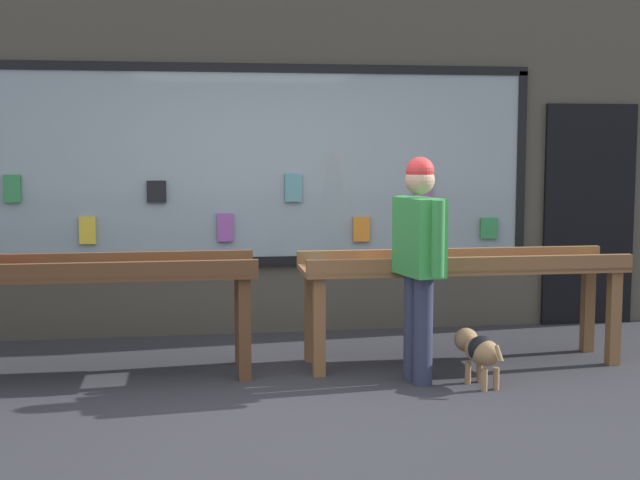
# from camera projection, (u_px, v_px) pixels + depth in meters

# --- Properties ---
(ground_plane) EXTENTS (40.00, 40.00, 0.00)m
(ground_plane) POSITION_uv_depth(u_px,v_px,m) (294.00, 405.00, 5.90)
(ground_plane) COLOR #2D2D33
(shopfront_facade) EXTENTS (8.38, 0.29, 3.54)m
(shopfront_facade) POSITION_uv_depth(u_px,v_px,m) (263.00, 142.00, 8.07)
(shopfront_facade) COLOR #4C473D
(shopfront_facade) RESTS_ON ground_plane
(display_table_left) EXTENTS (2.54, 0.66, 0.90)m
(display_table_left) POSITION_uv_depth(u_px,v_px,m) (83.00, 281.00, 6.54)
(display_table_left) COLOR brown
(display_table_left) RESTS_ON ground_plane
(display_table_right) EXTENTS (2.54, 0.63, 0.88)m
(display_table_right) POSITION_uv_depth(u_px,v_px,m) (461.00, 275.00, 6.98)
(display_table_right) COLOR brown
(display_table_right) RESTS_ON ground_plane
(person_browsing) EXTENTS (0.31, 0.64, 1.64)m
(person_browsing) POSITION_uv_depth(u_px,v_px,m) (419.00, 253.00, 6.38)
(person_browsing) COLOR #2D334C
(person_browsing) RESTS_ON ground_plane
(small_dog) EXTENTS (0.28, 0.55, 0.38)m
(small_dog) POSITION_uv_depth(u_px,v_px,m) (479.00, 350.00, 6.37)
(small_dog) COLOR #99724C
(small_dog) RESTS_ON ground_plane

